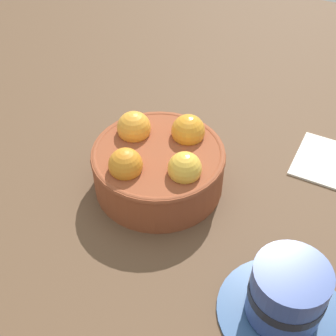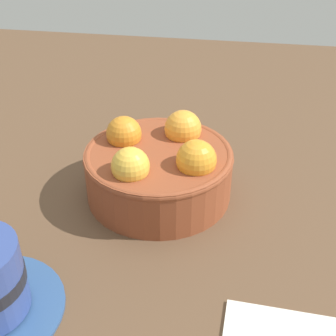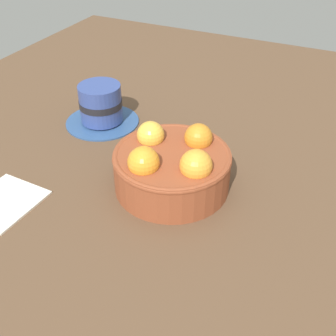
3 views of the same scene
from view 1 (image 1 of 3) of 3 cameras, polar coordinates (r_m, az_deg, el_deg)
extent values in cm
cube|color=brown|center=(63.09, -1.11, -3.40)|extent=(134.03, 116.54, 4.35)
cylinder|color=brown|center=(59.50, -1.17, -0.07)|extent=(16.70, 16.70, 5.76)
torus|color=brown|center=(57.81, -1.20, 1.71)|extent=(16.90, 16.90, 1.00)
sphere|color=orange|center=(54.92, -5.23, 0.38)|extent=(4.13, 4.13, 4.13)
sphere|color=gold|center=(54.28, 2.07, -0.06)|extent=(4.07, 4.07, 4.07)
sphere|color=orange|center=(59.54, 2.49, 4.56)|extent=(4.36, 4.36, 4.36)
sphere|color=orange|center=(60.13, -4.20, 4.92)|extent=(4.41, 4.41, 4.41)
cylinder|color=#2F5183|center=(51.32, 13.71, -16.71)|extent=(13.29, 13.29, 0.60)
cylinder|color=#33478C|center=(48.24, 14.44, -14.51)|extent=(7.54, 7.54, 6.75)
cylinder|color=black|center=(48.23, 14.45, -14.51)|extent=(7.70, 7.70, 1.22)
cube|color=white|center=(68.08, 19.18, 0.78)|extent=(10.27, 9.48, 0.60)
camera|label=2|loc=(0.54, 52.61, 15.32)|focal=49.10mm
camera|label=3|loc=(0.93, -1.12, 40.55)|focal=45.64mm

